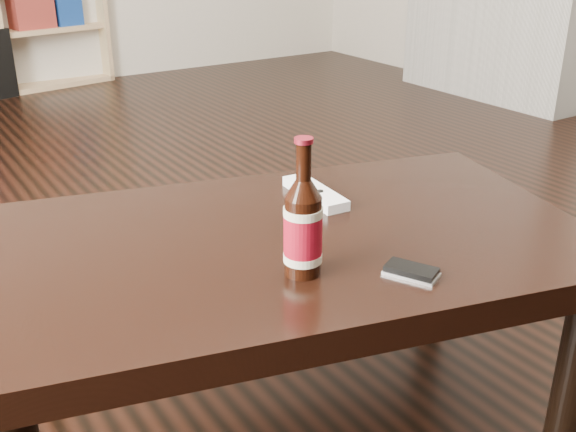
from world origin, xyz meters
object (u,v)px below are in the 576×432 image
phone (411,271)px  remote (315,193)px  beer_bottle (303,228)px  coffee_table (287,261)px

phone → remote: 0.38m
beer_bottle → phone: beer_bottle is taller
coffee_table → phone: (0.09, -0.25, 0.07)m
phone → remote: bearing=53.5°
coffee_table → remote: (0.15, 0.12, 0.07)m
coffee_table → remote: size_ratio=6.45×
coffee_table → phone: 0.28m
phone → remote: remote is taller
coffee_table → remote: bearing=38.8°
coffee_table → phone: bearing=-71.2°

